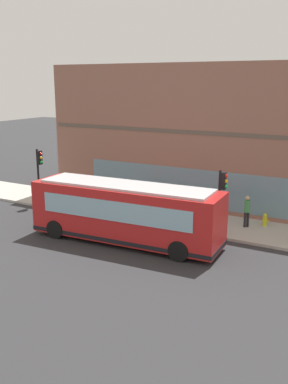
{
  "coord_description": "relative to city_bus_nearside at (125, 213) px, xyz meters",
  "views": [
    {
      "loc": [
        -18.46,
        -10.48,
        8.13
      ],
      "look_at": [
        1.81,
        0.81,
        2.25
      ],
      "focal_mm": 41.21,
      "sensor_mm": 36.0,
      "label": 1
    }
  ],
  "objects": [
    {
      "name": "traffic_light_down_block",
      "position": [
        3.1,
        8.52,
        1.15
      ],
      "size": [
        0.32,
        0.49,
        3.66
      ],
      "color": "black",
      "rests_on": "sidewalk_curb"
    },
    {
      "name": "sidewalk_curb",
      "position": [
        4.64,
        -0.85,
        -1.48
      ],
      "size": [
        3.92,
        40.0,
        0.15
      ],
      "primitive_type": "cube",
      "color": "#B2ADA3",
      "rests_on": "ground"
    },
    {
      "name": "city_bus_nearside",
      "position": [
        0.0,
        0.0,
        0.0
      ],
      "size": [
        3.07,
        10.16,
        3.07
      ],
      "color": "red",
      "rests_on": "ground"
    },
    {
      "name": "newspaper_vending_box",
      "position": [
        4.15,
        3.05,
        -0.95
      ],
      "size": [
        0.44,
        0.43,
        0.9
      ],
      "color": "#BF3F19",
      "rests_on": "sidewalk_curb"
    },
    {
      "name": "fire_hydrant",
      "position": [
        5.65,
        -5.77,
        -1.04
      ],
      "size": [
        0.35,
        0.35,
        0.74
      ],
      "color": "gold",
      "rests_on": "sidewalk_curb"
    },
    {
      "name": "traffic_light_near_corner",
      "position": [
        3.15,
        -4.01,
        1.01
      ],
      "size": [
        0.32,
        0.49,
        3.46
      ],
      "color": "black",
      "rests_on": "sidewalk_curb"
    },
    {
      "name": "pedestrian_by_light_pole",
      "position": [
        4.39,
        -2.21,
        -0.47
      ],
      "size": [
        0.32,
        0.32,
        1.63
      ],
      "color": "#B23338",
      "rests_on": "sidewalk_curb"
    },
    {
      "name": "pedestrian_near_hydrant",
      "position": [
        4.94,
        -4.91,
        -0.36
      ],
      "size": [
        0.32,
        0.32,
        1.8
      ],
      "color": "black",
      "rests_on": "sidewalk_curb"
    },
    {
      "name": "ground",
      "position": [
        0.08,
        -0.85,
        -1.55
      ],
      "size": [
        120.0,
        120.0,
        0.0
      ],
      "primitive_type": "plane",
      "color": "#2D2D30"
    },
    {
      "name": "building_corner",
      "position": [
        10.6,
        -0.85,
        3.04
      ],
      "size": [
        8.05,
        21.45,
        9.21
      ],
      "color": "#8C5B4C",
      "rests_on": "ground"
    }
  ]
}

